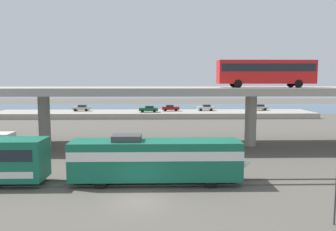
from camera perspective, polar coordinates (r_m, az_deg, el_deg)
name	(u,v)px	position (r m, az deg, el deg)	size (l,w,h in m)	color
ground_plane	(138,200)	(25.07, -5.18, -14.34)	(260.00, 260.00, 0.00)	#565149
rail_strip_near	(141,185)	(28.14, -4.71, -11.88)	(110.00, 0.12, 0.12)	#59544C
rail_strip_far	(142,180)	(29.51, -4.54, -11.02)	(110.00, 0.12, 0.12)	#59544C
train_locomotive	(164,158)	(28.20, -0.66, -7.32)	(15.21, 3.04, 4.18)	#14664C
highway_overpass	(148,93)	(43.48, -3.46, 3.93)	(96.00, 10.70, 7.77)	#9E998E
transit_bus_on_overpass	(265,71)	(43.60, 16.41, 7.33)	(12.00, 2.68, 3.40)	red
pier_parking_lot	(154,114)	(78.86, -2.44, 0.25)	(74.71, 10.99, 1.24)	#9E998E
parked_car_0	(149,109)	(76.91, -3.33, 1.14)	(4.37, 1.95, 1.50)	#0C4C26
parked_car_1	(82,108)	(82.30, -14.63, 1.28)	(4.14, 1.85, 1.50)	#9E998C
parked_car_2	(206,108)	(81.14, 6.51, 1.37)	(4.05, 1.96, 1.50)	#B7B7BC
parked_car_3	(170,108)	(79.69, 0.42, 1.32)	(4.11, 1.85, 1.50)	maroon
parked_car_4	(259,107)	(84.41, 15.38, 1.38)	(4.14, 1.90, 1.50)	#9E998C
harbor_water	(155,108)	(101.81, -2.16, 1.25)	(140.00, 36.00, 0.01)	#385B7A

